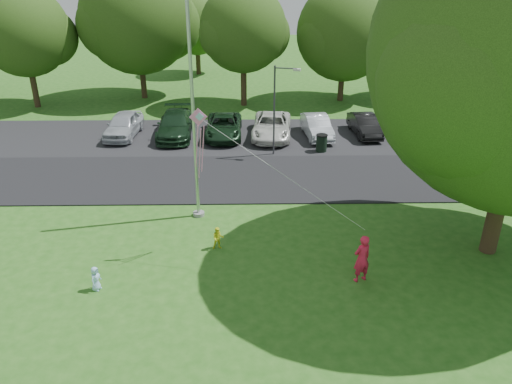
{
  "coord_description": "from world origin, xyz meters",
  "views": [
    {
      "loc": [
        -1.31,
        -14.51,
        10.42
      ],
      "look_at": [
        -0.99,
        4.0,
        1.6
      ],
      "focal_mm": 35.0,
      "sensor_mm": 36.0,
      "label": 1
    }
  ],
  "objects_px": {
    "street_lamp": "(278,103)",
    "child_blue": "(96,279)",
    "woman": "(362,259)",
    "kite": "(203,131)",
    "child_yellow": "(218,238)",
    "trash_can": "(322,143)",
    "flagpole": "(194,125)"
  },
  "relations": [
    {
      "from": "trash_can",
      "to": "child_blue",
      "type": "distance_m",
      "value": 16.18
    },
    {
      "from": "trash_can",
      "to": "child_yellow",
      "type": "xyz_separation_m",
      "value": [
        -5.47,
        -10.5,
        -0.07
      ]
    },
    {
      "from": "woman",
      "to": "child_blue",
      "type": "relative_size",
      "value": 2.01
    },
    {
      "from": "street_lamp",
      "to": "trash_can",
      "type": "distance_m",
      "value": 3.66
    },
    {
      "from": "child_yellow",
      "to": "kite",
      "type": "height_order",
      "value": "kite"
    },
    {
      "from": "woman",
      "to": "child_yellow",
      "type": "relative_size",
      "value": 1.95
    },
    {
      "from": "street_lamp",
      "to": "child_blue",
      "type": "xyz_separation_m",
      "value": [
        -6.9,
        -12.63,
        -2.62
      ]
    },
    {
      "from": "flagpole",
      "to": "child_yellow",
      "type": "distance_m",
      "value": 4.73
    },
    {
      "from": "flagpole",
      "to": "woman",
      "type": "distance_m",
      "value": 8.53
    },
    {
      "from": "woman",
      "to": "trash_can",
      "type": "bearing_deg",
      "value": -115.64
    },
    {
      "from": "child_yellow",
      "to": "kite",
      "type": "distance_m",
      "value": 4.43
    },
    {
      "from": "trash_can",
      "to": "street_lamp",
      "type": "bearing_deg",
      "value": -169.91
    },
    {
      "from": "street_lamp",
      "to": "trash_can",
      "type": "relative_size",
      "value": 4.79
    },
    {
      "from": "flagpole",
      "to": "trash_can",
      "type": "xyz_separation_m",
      "value": [
        6.47,
        7.73,
        -3.63
      ]
    },
    {
      "from": "street_lamp",
      "to": "kite",
      "type": "xyz_separation_m",
      "value": [
        -3.25,
        -10.16,
        1.81
      ]
    },
    {
      "from": "woman",
      "to": "kite",
      "type": "bearing_deg",
      "value": -44.8
    },
    {
      "from": "street_lamp",
      "to": "kite",
      "type": "distance_m",
      "value": 10.82
    },
    {
      "from": "flagpole",
      "to": "kite",
      "type": "xyz_separation_m",
      "value": [
        0.62,
        -2.89,
        0.71
      ]
    },
    {
      "from": "child_blue",
      "to": "flagpole",
      "type": "bearing_deg",
      "value": -10.42
    },
    {
      "from": "flagpole",
      "to": "child_blue",
      "type": "xyz_separation_m",
      "value": [
        -3.03,
        -5.36,
        -3.72
      ]
    },
    {
      "from": "woman",
      "to": "kite",
      "type": "height_order",
      "value": "kite"
    },
    {
      "from": "woman",
      "to": "flagpole",
      "type": "bearing_deg",
      "value": -63.14
    },
    {
      "from": "trash_can",
      "to": "woman",
      "type": "xyz_separation_m",
      "value": [
        -0.35,
        -12.71,
        0.37
      ]
    },
    {
      "from": "child_blue",
      "to": "kite",
      "type": "bearing_deg",
      "value": -36.8
    },
    {
      "from": "flagpole",
      "to": "street_lamp",
      "type": "relative_size",
      "value": 1.96
    },
    {
      "from": "child_yellow",
      "to": "child_blue",
      "type": "distance_m",
      "value": 4.8
    },
    {
      "from": "kite",
      "to": "trash_can",
      "type": "bearing_deg",
      "value": 56.24
    },
    {
      "from": "trash_can",
      "to": "woman",
      "type": "height_order",
      "value": "woman"
    },
    {
      "from": "flagpole",
      "to": "trash_can",
      "type": "distance_m",
      "value": 10.72
    },
    {
      "from": "child_blue",
      "to": "kite",
      "type": "xyz_separation_m",
      "value": [
        3.65,
        2.47,
        4.42
      ]
    },
    {
      "from": "trash_can",
      "to": "woman",
      "type": "relative_size",
      "value": 0.59
    },
    {
      "from": "trash_can",
      "to": "kite",
      "type": "relative_size",
      "value": 0.18
    }
  ]
}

